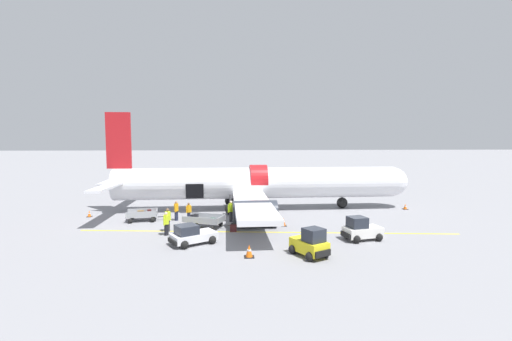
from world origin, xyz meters
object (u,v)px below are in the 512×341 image
(baggage_tug_mid, at_px, (361,230))
(ground_crew_helper, at_px, (189,211))
(baggage_cart_loading, at_px, (204,221))
(baggage_cart_queued, at_px, (143,215))
(ground_crew_loader_b, at_px, (231,211))
(ground_crew_supervisor, at_px, (166,223))
(baggage_tug_lead, at_px, (192,235))
(ground_crew_driver, at_px, (168,219))
(airplane, at_px, (253,185))
(baggage_tug_rear, at_px, (310,244))
(suitcase_on_tarmac_upright, at_px, (233,228))
(ground_crew_loader_a, at_px, (176,210))

(baggage_tug_mid, bearing_deg, ground_crew_helper, 151.45)
(baggage_cart_loading, xyz_separation_m, ground_crew_helper, (-1.51, 2.48, 0.32))
(baggage_cart_queued, height_order, ground_crew_loader_b, ground_crew_loader_b)
(baggage_tug_mid, height_order, ground_crew_supervisor, ground_crew_supervisor)
(baggage_tug_lead, distance_m, baggage_cart_queued, 8.88)
(baggage_cart_queued, bearing_deg, ground_crew_driver, -54.44)
(airplane, height_order, baggage_tug_rear, airplane)
(ground_crew_driver, bearing_deg, baggage_cart_queued, 125.56)
(baggage_tug_lead, distance_m, baggage_cart_loading, 4.47)
(suitcase_on_tarmac_upright, bearing_deg, baggage_cart_loading, 146.25)
(baggage_cart_loading, height_order, ground_crew_driver, ground_crew_driver)
(ground_crew_loader_a, relative_size, ground_crew_helper, 1.07)
(airplane, xyz_separation_m, baggage_tug_lead, (-5.13, -11.49, -1.99))
(ground_crew_helper, bearing_deg, baggage_tug_rear, -50.23)
(ground_crew_driver, xyz_separation_m, suitcase_on_tarmac_upright, (5.08, -0.61, -0.66))
(baggage_cart_loading, bearing_deg, baggage_cart_queued, 152.08)
(baggage_tug_lead, height_order, ground_crew_loader_a, ground_crew_loader_a)
(airplane, bearing_deg, baggage_tug_lead, -114.07)
(baggage_cart_loading, distance_m, ground_crew_helper, 2.92)
(baggage_tug_lead, height_order, baggage_cart_loading, baggage_tug_lead)
(ground_crew_loader_b, bearing_deg, baggage_tug_lead, -113.61)
(baggage_tug_lead, bearing_deg, suitcase_on_tarmac_upright, 44.94)
(baggage_tug_rear, xyz_separation_m, ground_crew_driver, (-9.63, 6.64, 0.22))
(ground_crew_loader_b, xyz_separation_m, ground_crew_helper, (-3.71, 0.59, -0.12))
(baggage_cart_queued, relative_size, ground_crew_loader_a, 2.07)
(baggage_tug_rear, distance_m, baggage_cart_loading, 10.24)
(airplane, relative_size, baggage_cart_loading, 7.87)
(baggage_tug_rear, bearing_deg, ground_crew_supervisor, 149.98)
(baggage_tug_mid, xyz_separation_m, ground_crew_supervisor, (-14.01, 2.43, 0.22))
(baggage_tug_rear, xyz_separation_m, baggage_cart_loading, (-6.87, 7.59, -0.20))
(ground_crew_loader_b, bearing_deg, baggage_cart_queued, 172.35)
(baggage_tug_mid, xyz_separation_m, suitcase_on_tarmac_upright, (-9.01, 2.95, -0.40))
(baggage_tug_mid, height_order, ground_crew_driver, ground_crew_driver)
(ground_crew_supervisor, bearing_deg, ground_crew_loader_a, 89.40)
(ground_crew_loader_b, distance_m, ground_crew_driver, 5.71)
(baggage_cart_queued, xyz_separation_m, suitcase_on_tarmac_upright, (7.85, -4.48, -0.18))
(baggage_tug_mid, bearing_deg, airplane, 120.36)
(baggage_tug_mid, relative_size, ground_crew_loader_a, 1.68)
(baggage_tug_lead, relative_size, ground_crew_helper, 2.10)
(ground_crew_helper, bearing_deg, baggage_cart_queued, 173.66)
(baggage_tug_mid, bearing_deg, baggage_cart_loading, 158.33)
(ground_crew_driver, bearing_deg, baggage_tug_lead, -57.91)
(ground_crew_loader_a, distance_m, ground_crew_helper, 1.16)
(baggage_tug_lead, relative_size, baggage_cart_queued, 0.95)
(baggage_tug_rear, height_order, ground_crew_supervisor, baggage_tug_rear)
(airplane, relative_size, ground_crew_driver, 17.56)
(airplane, bearing_deg, ground_crew_loader_a, -149.18)
(ground_crew_loader_a, distance_m, ground_crew_supervisor, 4.83)
(airplane, distance_m, baggage_cart_queued, 11.10)
(ground_crew_loader_b, bearing_deg, ground_crew_loader_a, 169.83)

